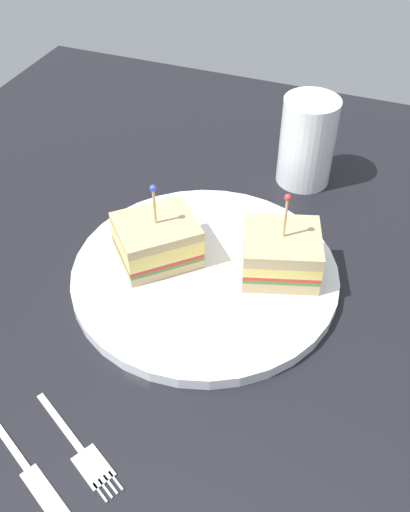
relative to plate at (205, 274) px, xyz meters
The scene contains 7 objects.
ground_plane 1.68cm from the plate, ahead, with size 97.33×97.33×2.00cm, color black.
plate is the anchor object (origin of this frame).
sandwich_half_front 8.68cm from the plate, 109.88° to the left, with size 9.35×9.85×10.28cm.
sandwich_half_back 6.46cm from the plate, 87.37° to the right, with size 10.91×10.96×9.82cm.
drink_glass 23.44cm from the plate, 166.19° to the left, with size 7.11×7.11×11.66cm.
fork 23.31cm from the plate, ahead, with size 6.89×11.32×0.35cm.
knife 26.98cm from the plate, 10.04° to the right, with size 7.08×12.48×0.35cm.
Camera 1 is at (41.82, 15.98, 45.02)cm, focal length 40.13 mm.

